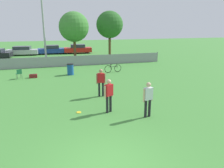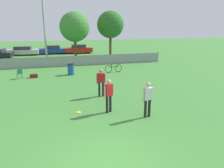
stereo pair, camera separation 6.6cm
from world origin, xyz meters
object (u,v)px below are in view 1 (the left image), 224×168
(parked_car_silver, at_px, (22,51))
(tree_far_right, at_px, (110,25))
(player_thrower_red, at_px, (101,81))
(trash_bin, at_px, (70,69))
(tree_near_pole, at_px, (74,27))
(player_defender_red, at_px, (109,93))
(frisbee_disc, at_px, (79,112))
(light_pole, at_px, (42,11))
(parked_car_red, at_px, (78,49))
(parked_car_blue, at_px, (52,50))
(gear_bag_sideline, at_px, (33,76))
(player_receiver_white, at_px, (148,97))
(bicycle_sideline, at_px, (113,68))
(folding_chair_sideline, at_px, (19,73))

(parked_car_silver, bearing_deg, tree_far_right, -27.12)
(player_thrower_red, bearing_deg, trash_bin, 112.36)
(tree_near_pole, bearing_deg, player_defender_red, -91.74)
(tree_far_right, height_order, frisbee_disc, tree_far_right)
(light_pole, distance_m, parked_car_red, 12.21)
(player_thrower_red, height_order, parked_car_blue, player_thrower_red)
(player_thrower_red, bearing_deg, gear_bag_sideline, 136.20)
(gear_bag_sideline, distance_m, parked_car_red, 16.79)
(player_thrower_red, xyz_separation_m, frisbee_disc, (-1.74, -2.25, -1.00))
(parked_car_silver, bearing_deg, frisbee_disc, -71.98)
(player_defender_red, xyz_separation_m, player_thrower_red, (0.26, 2.64, 0.00))
(gear_bag_sideline, bearing_deg, tree_near_pole, 57.95)
(light_pole, bearing_deg, trash_bin, -69.86)
(trash_bin, relative_size, parked_car_red, 0.23)
(player_receiver_white, height_order, bicycle_sideline, player_receiver_white)
(light_pole, xyz_separation_m, tree_far_right, (7.93, 2.32, -1.41))
(player_receiver_white, distance_m, frisbee_disc, 3.58)
(tree_near_pole, relative_size, tree_far_right, 0.97)
(player_receiver_white, xyz_separation_m, parked_car_silver, (-7.76, 25.90, -0.36))
(player_thrower_red, distance_m, frisbee_disc, 3.01)
(parked_car_silver, bearing_deg, parked_car_blue, 11.42)
(tree_near_pole, xyz_separation_m, bicycle_sideline, (2.58, -7.10, -3.74))
(trash_bin, xyz_separation_m, gear_bag_sideline, (-3.15, -0.24, -0.36))
(player_receiver_white, xyz_separation_m, folding_chair_sideline, (-6.71, 10.10, -0.52))
(light_pole, distance_m, gear_bag_sideline, 8.07)
(tree_near_pole, xyz_separation_m, folding_chair_sideline, (-5.59, -7.37, -3.61))
(player_receiver_white, height_order, trash_bin, player_receiver_white)
(player_thrower_red, distance_m, bicycle_sideline, 7.23)
(gear_bag_sideline, bearing_deg, tree_far_right, 41.36)
(player_receiver_white, xyz_separation_m, parked_car_blue, (-3.56, 26.20, -0.36))
(tree_far_right, xyz_separation_m, parked_car_silver, (-11.20, 7.65, -3.70))
(tree_near_pole, bearing_deg, parked_car_red, 79.63)
(parked_car_blue, distance_m, parked_car_red, 3.99)
(player_defender_red, bearing_deg, gear_bag_sideline, 85.37)
(light_pole, relative_size, parked_car_silver, 2.11)
(player_defender_red, distance_m, parked_car_red, 24.88)
(tree_near_pole, xyz_separation_m, gear_bag_sideline, (-4.52, -7.22, -3.96))
(light_pole, height_order, trash_bin, light_pole)
(parked_car_silver, bearing_deg, folding_chair_sideline, -79.01)
(bicycle_sideline, bearing_deg, folding_chair_sideline, 175.60)
(gear_bag_sideline, distance_m, parked_car_silver, 15.80)
(player_defender_red, bearing_deg, parked_car_silver, 75.53)
(light_pole, relative_size, tree_far_right, 1.64)
(player_thrower_red, height_order, frisbee_disc, player_thrower_red)
(folding_chair_sideline, bearing_deg, trash_bin, 164.37)
(tree_near_pole, relative_size, parked_car_silver, 1.24)
(frisbee_disc, bearing_deg, parked_car_red, 81.78)
(player_receiver_white, distance_m, parked_car_red, 25.90)
(folding_chair_sideline, bearing_deg, parked_car_silver, -107.14)
(folding_chair_sideline, distance_m, bicycle_sideline, 8.18)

